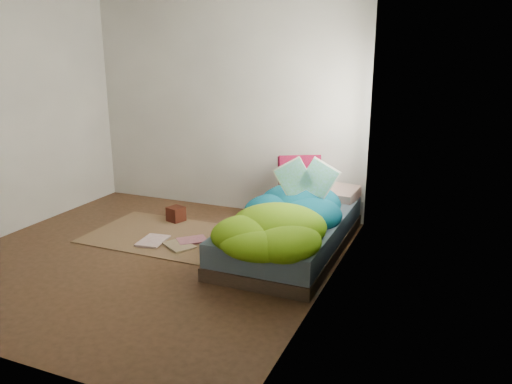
# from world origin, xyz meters

# --- Properties ---
(ground) EXTENTS (3.50, 3.50, 0.00)m
(ground) POSITION_xyz_m (0.00, 0.00, 0.00)
(ground) COLOR #3F2A18
(ground) RESTS_ON ground
(room_walls) EXTENTS (3.54, 3.54, 2.62)m
(room_walls) POSITION_xyz_m (0.01, 0.01, 1.63)
(room_walls) COLOR beige
(room_walls) RESTS_ON ground
(bed) EXTENTS (1.00, 2.00, 0.34)m
(bed) POSITION_xyz_m (1.22, 0.72, 0.17)
(bed) COLOR #322A1B
(bed) RESTS_ON ground
(duvet) EXTENTS (0.96, 1.84, 0.34)m
(duvet) POSITION_xyz_m (1.22, 0.50, 0.51)
(duvet) COLOR #075B7A
(duvet) RESTS_ON bed
(rug) EXTENTS (1.60, 1.10, 0.01)m
(rug) POSITION_xyz_m (-0.15, 0.55, 0.01)
(rug) COLOR brown
(rug) RESTS_ON ground
(pillow_floral) EXTENTS (0.58, 0.41, 0.12)m
(pillow_floral) POSITION_xyz_m (1.43, 1.53, 0.40)
(pillow_floral) COLOR beige
(pillow_floral) RESTS_ON bed
(pillow_magenta) EXTENTS (0.48, 0.35, 0.47)m
(pillow_magenta) POSITION_xyz_m (1.07, 1.43, 0.57)
(pillow_magenta) COLOR #52051C
(pillow_magenta) RESTS_ON bed
(open_book) EXTENTS (0.51, 0.23, 0.31)m
(open_book) POSITION_xyz_m (1.34, 0.78, 0.83)
(open_book) COLOR #2B842D
(open_book) RESTS_ON duvet
(wooden_box) EXTENTS (0.21, 0.21, 0.17)m
(wooden_box) POSITION_xyz_m (-0.28, 1.00, 0.10)
(wooden_box) COLOR #3B1D0D
(wooden_box) RESTS_ON rug
(floor_book_a) EXTENTS (0.29, 0.37, 0.03)m
(floor_book_a) POSITION_xyz_m (-0.27, 0.31, 0.03)
(floor_book_a) COLOR white
(floor_book_a) RESTS_ON rug
(floor_book_b) EXTENTS (0.37, 0.36, 0.03)m
(floor_book_b) POSITION_xyz_m (0.14, 0.57, 0.03)
(floor_book_b) COLOR #B46883
(floor_book_b) RESTS_ON rug
(floor_book_c) EXTENTS (0.39, 0.36, 0.02)m
(floor_book_c) POSITION_xyz_m (0.11, 0.22, 0.02)
(floor_book_c) COLOR tan
(floor_book_c) RESTS_ON rug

